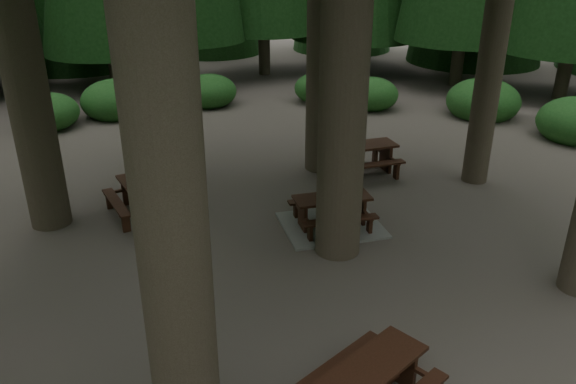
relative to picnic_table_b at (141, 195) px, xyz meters
name	(u,v)px	position (x,y,z in m)	size (l,w,h in m)	color
ground	(303,263)	(2.38, -3.20, -0.45)	(80.00, 80.00, 0.00)	#504841
picnic_table_b	(141,195)	(0.00, 0.00, 0.00)	(1.48, 1.74, 0.68)	black
picnic_table_c	(332,217)	(3.51, -2.08, -0.24)	(2.18, 1.89, 0.67)	gray
picnic_table_d	(361,154)	(5.48, 0.26, 0.06)	(1.87, 1.55, 0.77)	black
picnic_table_e	(372,379)	(1.76, -6.68, -0.01)	(1.91, 1.74, 0.67)	black
shrub_ring	(321,220)	(3.08, -2.45, -0.05)	(23.86, 24.64, 1.49)	#215A1F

